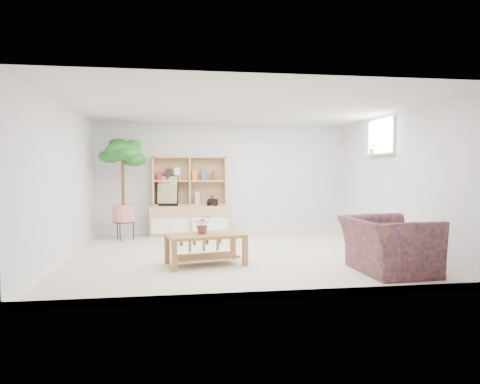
{
  "coord_description": "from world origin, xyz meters",
  "views": [
    {
      "loc": [
        -1.03,
        -6.92,
        1.4
      ],
      "look_at": [
        0.07,
        0.56,
        1.0
      ],
      "focal_mm": 32.0,
      "sensor_mm": 36.0,
      "label": 1
    }
  ],
  "objects": [
    {
      "name": "table_plant",
      "position": [
        -0.66,
        -0.64,
        0.59
      ],
      "size": [
        0.28,
        0.25,
        0.27
      ],
      "primitive_type": "imported",
      "rotation": [
        0.0,
        0.0,
        -0.15
      ],
      "color": "#174A21",
      "rests_on": "coffee_table"
    },
    {
      "name": "walls",
      "position": [
        0.0,
        0.0,
        1.2
      ],
      "size": [
        5.51,
        5.01,
        2.4
      ],
      "color": "white",
      "rests_on": "floor"
    },
    {
      "name": "floor_tree",
      "position": [
        -2.1,
        1.77,
        1.02
      ],
      "size": [
        0.92,
        0.92,
        2.03
      ],
      "primitive_type": null,
      "rotation": [
        0.0,
        0.0,
        0.27
      ],
      "color": "#23551B",
      "rests_on": "floor"
    },
    {
      "name": "ceiling",
      "position": [
        0.0,
        0.0,
        2.4
      ],
      "size": [
        5.5,
        5.0,
        0.01
      ],
      "primitive_type": "cube",
      "color": "silver",
      "rests_on": "walls"
    },
    {
      "name": "sill_plant",
      "position": [
        2.67,
        0.84,
        1.81
      ],
      "size": [
        0.15,
        0.13,
        0.22
      ],
      "primitive_type": "imported",
      "rotation": [
        0.0,
        0.0,
        0.26
      ],
      "color": "#23551B",
      "rests_on": "window_sill"
    },
    {
      "name": "poster",
      "position": [
        -1.24,
        2.21,
        0.95
      ],
      "size": [
        0.48,
        0.2,
        0.65
      ],
      "primitive_type": null,
      "rotation": [
        0.0,
        0.0,
        -0.21
      ],
      "color": "yellow",
      "rests_on": "storage_unit"
    },
    {
      "name": "armchair",
      "position": [
        1.79,
        -1.53,
        0.43
      ],
      "size": [
        1.06,
        1.2,
        0.85
      ],
      "primitive_type": "imported",
      "rotation": [
        0.0,
        0.0,
        1.62
      ],
      "color": "#101134",
      "rests_on": "floor"
    },
    {
      "name": "baseboard",
      "position": [
        0.0,
        0.0,
        0.05
      ],
      "size": [
        5.5,
        5.0,
        0.1
      ],
      "primitive_type": null,
      "color": "white",
      "rests_on": "floor"
    },
    {
      "name": "storage_unit",
      "position": [
        -0.77,
        2.24,
        0.84
      ],
      "size": [
        1.68,
        0.57,
        1.68
      ],
      "primitive_type": null,
      "color": "tan",
      "rests_on": "floor"
    },
    {
      "name": "toy_truck",
      "position": [
        -0.3,
        2.13,
        0.71
      ],
      "size": [
        0.34,
        0.26,
        0.16
      ],
      "primitive_type": null,
      "rotation": [
        0.0,
        0.0,
        -0.19
      ],
      "color": "black",
      "rests_on": "storage_unit"
    },
    {
      "name": "window",
      "position": [
        2.73,
        0.6,
        2.0
      ],
      "size": [
        0.1,
        0.98,
        0.68
      ],
      "primitive_type": null,
      "color": "silver",
      "rests_on": "walls"
    },
    {
      "name": "coffee_table",
      "position": [
        -0.63,
        -0.7,
        0.23
      ],
      "size": [
        1.21,
        0.82,
        0.45
      ],
      "primitive_type": null,
      "rotation": [
        0.0,
        0.0,
        0.21
      ],
      "color": "olive",
      "rests_on": "floor"
    },
    {
      "name": "window_sill",
      "position": [
        2.67,
        0.6,
        1.68
      ],
      "size": [
        0.14,
        1.0,
        0.04
      ],
      "primitive_type": "cube",
      "color": "white",
      "rests_on": "walls"
    },
    {
      "name": "floor",
      "position": [
        0.0,
        0.0,
        0.0
      ],
      "size": [
        5.5,
        5.0,
        0.01
      ],
      "primitive_type": "cube",
      "color": "beige",
      "rests_on": "ground"
    }
  ]
}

